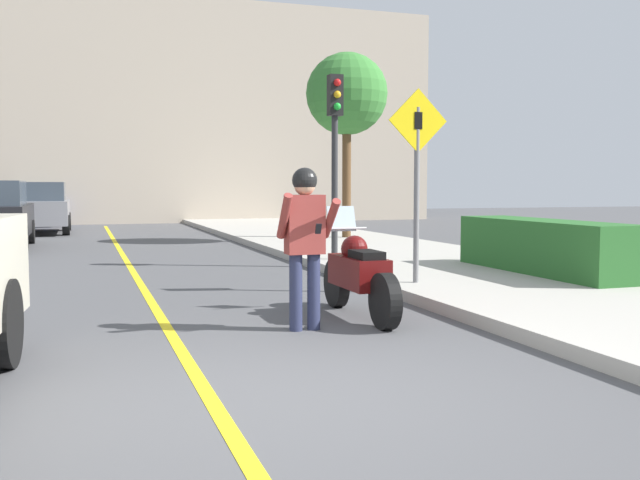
{
  "coord_description": "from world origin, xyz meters",
  "views": [
    {
      "loc": [
        -1.45,
        -4.87,
        1.53
      ],
      "look_at": [
        1.2,
        3.04,
        0.91
      ],
      "focal_mm": 40.0,
      "sensor_mm": 36.0,
      "label": 1
    }
  ],
  "objects_px": {
    "motorcycle": "(358,275)",
    "parked_car_blue": "(38,204)",
    "traffic_light": "(335,131)",
    "crossing_sign": "(417,167)",
    "person_biker": "(305,231)",
    "street_tree": "(347,95)",
    "parked_car_grey": "(40,207)"
  },
  "relations": [
    {
      "from": "street_tree",
      "to": "parked_car_blue",
      "type": "xyz_separation_m",
      "value": [
        -8.52,
        12.34,
        -3.15
      ]
    },
    {
      "from": "motorcycle",
      "to": "parked_car_blue",
      "type": "height_order",
      "value": "parked_car_blue"
    },
    {
      "from": "motorcycle",
      "to": "traffic_light",
      "type": "xyz_separation_m",
      "value": [
        1.5,
        5.0,
        2.08
      ]
    },
    {
      "from": "crossing_sign",
      "to": "parked_car_blue",
      "type": "relative_size",
      "value": 0.66
    },
    {
      "from": "motorcycle",
      "to": "parked_car_blue",
      "type": "bearing_deg",
      "value": 101.66
    },
    {
      "from": "motorcycle",
      "to": "parked_car_grey",
      "type": "relative_size",
      "value": 0.51
    },
    {
      "from": "person_biker",
      "to": "traffic_light",
      "type": "distance_m",
      "value": 6.19
    },
    {
      "from": "crossing_sign",
      "to": "parked_car_blue",
      "type": "height_order",
      "value": "crossing_sign"
    },
    {
      "from": "street_tree",
      "to": "parked_car_blue",
      "type": "relative_size",
      "value": 1.19
    },
    {
      "from": "street_tree",
      "to": "parked_car_grey",
      "type": "xyz_separation_m",
      "value": [
        -8.18,
        6.88,
        -3.15
      ]
    },
    {
      "from": "motorcycle",
      "to": "person_biker",
      "type": "relative_size",
      "value": 1.24
    },
    {
      "from": "person_biker",
      "to": "parked_car_blue",
      "type": "height_order",
      "value": "person_biker"
    },
    {
      "from": "motorcycle",
      "to": "person_biker",
      "type": "distance_m",
      "value": 1.13
    },
    {
      "from": "motorcycle",
      "to": "parked_car_blue",
      "type": "distance_m",
      "value": 23.33
    },
    {
      "from": "parked_car_blue",
      "to": "traffic_light",
      "type": "bearing_deg",
      "value": -70.82
    },
    {
      "from": "motorcycle",
      "to": "street_tree",
      "type": "xyz_separation_m",
      "value": [
        3.8,
        10.51,
        3.5
      ]
    },
    {
      "from": "crossing_sign",
      "to": "street_tree",
      "type": "height_order",
      "value": "street_tree"
    },
    {
      "from": "traffic_light",
      "to": "motorcycle",
      "type": "bearing_deg",
      "value": -106.66
    },
    {
      "from": "parked_car_blue",
      "to": "person_biker",
      "type": "bearing_deg",
      "value": -80.55
    },
    {
      "from": "person_biker",
      "to": "parked_car_grey",
      "type": "height_order",
      "value": "person_biker"
    },
    {
      "from": "traffic_light",
      "to": "crossing_sign",
      "type": "bearing_deg",
      "value": -90.05
    },
    {
      "from": "street_tree",
      "to": "parked_car_grey",
      "type": "height_order",
      "value": "street_tree"
    },
    {
      "from": "traffic_light",
      "to": "parked_car_grey",
      "type": "distance_m",
      "value": 13.82
    },
    {
      "from": "traffic_light",
      "to": "parked_car_blue",
      "type": "relative_size",
      "value": 0.83
    },
    {
      "from": "motorcycle",
      "to": "parked_car_grey",
      "type": "height_order",
      "value": "parked_car_grey"
    },
    {
      "from": "crossing_sign",
      "to": "parked_car_grey",
      "type": "xyz_separation_m",
      "value": [
        -5.87,
        15.87,
        -0.96
      ]
    },
    {
      "from": "street_tree",
      "to": "parked_car_grey",
      "type": "relative_size",
      "value": 1.19
    },
    {
      "from": "traffic_light",
      "to": "parked_car_blue",
      "type": "height_order",
      "value": "traffic_light"
    },
    {
      "from": "traffic_light",
      "to": "street_tree",
      "type": "height_order",
      "value": "street_tree"
    },
    {
      "from": "motorcycle",
      "to": "crossing_sign",
      "type": "relative_size",
      "value": 0.78
    },
    {
      "from": "motorcycle",
      "to": "parked_car_grey",
      "type": "xyz_separation_m",
      "value": [
        -4.38,
        17.38,
        0.36
      ]
    },
    {
      "from": "crossing_sign",
      "to": "parked_car_grey",
      "type": "height_order",
      "value": "crossing_sign"
    }
  ]
}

